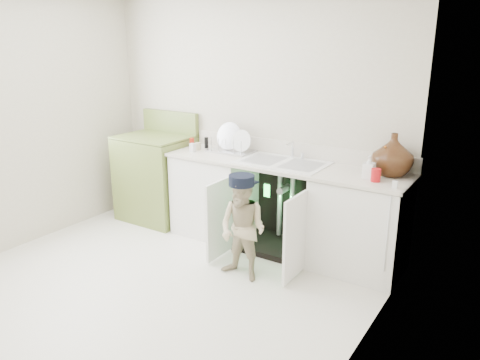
% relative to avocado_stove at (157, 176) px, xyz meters
% --- Properties ---
extents(ground, '(3.50, 3.50, 0.00)m').
position_rel_avocado_stove_xyz_m(ground, '(1.08, -1.18, -0.51)').
color(ground, beige).
rests_on(ground, ground).
extents(room_shell, '(6.00, 5.50, 1.26)m').
position_rel_avocado_stove_xyz_m(room_shell, '(1.08, -1.18, 0.74)').
color(room_shell, beige).
rests_on(room_shell, ground).
extents(counter_run, '(2.44, 1.02, 1.27)m').
position_rel_avocado_stove_xyz_m(counter_run, '(1.68, 0.03, -0.03)').
color(counter_run, white).
rests_on(counter_run, ground).
extents(avocado_stove, '(0.80, 0.65, 1.24)m').
position_rel_avocado_stove_xyz_m(avocado_stove, '(0.00, 0.00, 0.00)').
color(avocado_stove, olive).
rests_on(avocado_stove, ground).
extents(repair_worker, '(0.47, 0.57, 0.94)m').
position_rel_avocado_stove_xyz_m(repair_worker, '(1.63, -0.70, -0.03)').
color(repair_worker, beige).
rests_on(repair_worker, ground).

